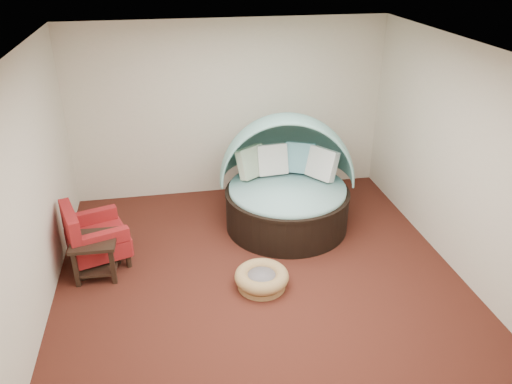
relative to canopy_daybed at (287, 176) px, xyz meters
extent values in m
plane|color=#4B1F15|center=(-0.65, -1.23, -0.76)|extent=(5.00, 5.00, 0.00)
plane|color=beige|center=(-0.65, 1.27, 0.64)|extent=(5.00, 0.00, 5.00)
plane|color=beige|center=(-0.65, -3.73, 0.64)|extent=(5.00, 0.00, 5.00)
plane|color=beige|center=(-3.15, -1.23, 0.64)|extent=(0.00, 5.00, 5.00)
plane|color=beige|center=(1.85, -1.23, 0.64)|extent=(0.00, 5.00, 5.00)
plane|color=white|center=(-0.65, -1.23, 2.04)|extent=(5.00, 5.00, 0.00)
cylinder|color=black|center=(-0.02, -0.11, -0.49)|extent=(2.06, 2.06, 0.54)
cylinder|color=black|center=(-0.02, -0.11, -0.20)|extent=(2.08, 2.08, 0.05)
cylinder|color=#86BCC5|center=(-0.02, -0.11, -0.16)|extent=(1.95, 1.95, 0.12)
cube|color=#406E55|center=(-0.47, 0.30, 0.14)|extent=(0.52, 0.47, 0.47)
cube|color=silver|center=(-0.15, 0.33, 0.14)|extent=(0.47, 0.30, 0.47)
cube|color=#6AAAB8|center=(0.27, 0.32, 0.14)|extent=(0.52, 0.43, 0.47)
cube|color=silver|center=(0.53, 0.05, 0.14)|extent=(0.47, 0.52, 0.47)
cylinder|color=olive|center=(-0.66, -1.47, -0.73)|extent=(0.69, 0.69, 0.07)
torus|color=olive|center=(-0.66, -1.47, -0.62)|extent=(0.78, 0.78, 0.17)
cylinder|color=slate|center=(-0.66, -1.47, -0.64)|extent=(0.46, 0.46, 0.10)
cylinder|color=black|center=(-2.84, -0.92, -0.67)|extent=(0.09, 0.09, 0.18)
cylinder|color=black|center=(-3.02, -0.36, -0.67)|extent=(0.09, 0.09, 0.18)
cylinder|color=black|center=(-2.28, -0.74, -0.67)|extent=(0.09, 0.09, 0.18)
cylinder|color=black|center=(-2.46, -0.18, -0.67)|extent=(0.09, 0.09, 0.18)
cube|color=#9A1E09|center=(-2.65, -0.55, -0.46)|extent=(0.92, 0.92, 0.25)
cube|color=#9A1E09|center=(-2.93, -0.64, -0.12)|extent=(0.35, 0.74, 0.43)
cube|color=#9A1E09|center=(-2.51, -0.84, -0.25)|extent=(0.59, 0.29, 0.18)
cube|color=#9A1E09|center=(-2.70, -0.24, -0.25)|extent=(0.59, 0.29, 0.18)
cube|color=black|center=(-2.65, -0.84, -0.26)|extent=(0.57, 0.57, 0.04)
cube|color=black|center=(-2.65, -0.84, -0.63)|extent=(0.50, 0.50, 0.03)
cube|color=black|center=(-2.88, -1.05, -0.52)|extent=(0.06, 0.06, 0.48)
cube|color=black|center=(-2.86, -0.61, -0.52)|extent=(0.06, 0.06, 0.48)
cube|color=black|center=(-2.44, -1.07, -0.52)|extent=(0.06, 0.06, 0.48)
cube|color=black|center=(-2.42, -0.63, -0.52)|extent=(0.06, 0.06, 0.48)
camera|label=1|loc=(-1.64, -6.33, 3.05)|focal=35.00mm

